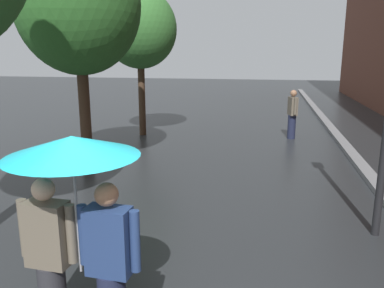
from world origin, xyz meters
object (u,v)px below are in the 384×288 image
Objects in this scene: street_tree_2 at (140,30)px; couple_under_umbrella at (76,210)px; pedestrian_walking_midground at (292,114)px; street_tree_1 at (78,5)px.

street_tree_2 reaches higher than couple_under_umbrella.
street_tree_1 is at bearing -139.57° from pedestrian_walking_midground.
street_tree_1 is at bearing 115.44° from couple_under_umbrella.
street_tree_1 is 1.13× the size of street_tree_2.
street_tree_1 is 3.38× the size of pedestrian_walking_midground.
pedestrian_walking_midground is (5.03, 0.35, -2.70)m from street_tree_2.
street_tree_1 is 2.60× the size of couple_under_umbrella.
pedestrian_walking_midground is at bearing 40.43° from street_tree_1.
street_tree_2 reaches higher than pedestrian_walking_midground.
street_tree_2 is at bearing 88.44° from street_tree_1.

